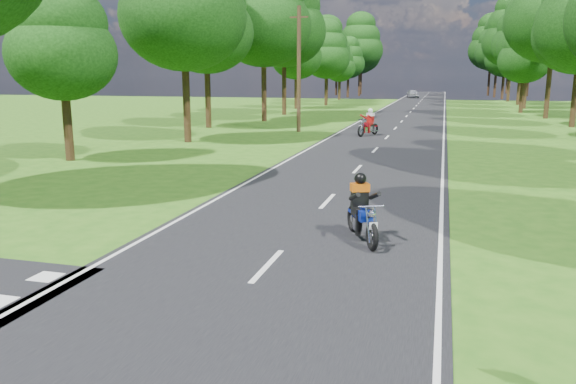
% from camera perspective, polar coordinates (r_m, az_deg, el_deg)
% --- Properties ---
extents(ground, '(160.00, 160.00, 0.00)m').
position_cam_1_polar(ground, '(9.45, -5.85, -11.46)').
color(ground, '#295C15').
rests_on(ground, ground).
extents(main_road, '(7.00, 140.00, 0.02)m').
position_cam_1_polar(main_road, '(58.27, 12.33, 7.94)').
color(main_road, black).
rests_on(main_road, ground).
extents(road_markings, '(7.40, 140.00, 0.01)m').
position_cam_1_polar(road_markings, '(56.42, 12.08, 7.84)').
color(road_markings, silver).
rests_on(road_markings, main_road).
extents(treeline, '(40.00, 115.35, 14.78)m').
position_cam_1_polar(treeline, '(68.30, 14.39, 15.31)').
color(treeline, black).
rests_on(treeline, ground).
extents(telegraph_pole, '(1.20, 0.26, 8.00)m').
position_cam_1_polar(telegraph_pole, '(37.22, 1.11, 12.39)').
color(telegraph_pole, '#382616').
rests_on(telegraph_pole, ground).
extents(rider_near_blue, '(1.33, 1.93, 1.54)m').
position_cam_1_polar(rider_near_blue, '(12.76, 7.56, -1.57)').
color(rider_near_blue, '#0E249C').
rests_on(rider_near_blue, main_road).
extents(rider_far_red, '(1.40, 2.11, 1.67)m').
position_cam_1_polar(rider_far_red, '(35.11, 8.15, 7.05)').
color(rider_far_red, '#A30C1A').
rests_on(rider_far_red, main_road).
extents(distant_car, '(2.40, 4.16, 1.33)m').
position_cam_1_polar(distant_car, '(93.72, 12.56, 9.73)').
color(distant_car, '#B6B9BE').
rests_on(distant_car, main_road).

